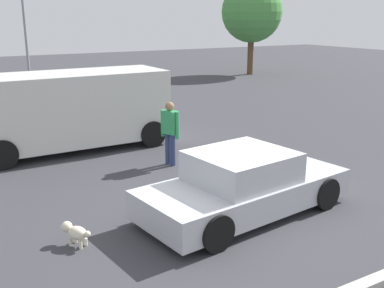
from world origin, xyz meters
name	(u,v)px	position (x,y,z in m)	size (l,w,h in m)	color
ground_plane	(237,211)	(0.00, 0.00, 0.00)	(80.00, 80.00, 0.00)	#38383D
sedan_foreground	(244,185)	(0.05, -0.14, 0.57)	(4.38, 2.25, 1.24)	#B7BABF
dog	(75,232)	(-3.11, 0.22, 0.23)	(0.40, 0.52, 0.38)	beige
van_white	(71,108)	(-1.48, 5.94, 1.17)	(5.31, 2.14, 2.17)	silver
pedestrian	(170,128)	(0.24, 3.23, 0.97)	(0.37, 0.54, 1.63)	navy
parking_curb	(366,285)	(0.00, -3.09, 0.06)	(7.01, 0.20, 0.12)	#B7B2A8
light_post_near	(23,11)	(-0.01, 18.97, 3.94)	(0.44, 0.44, 5.71)	gray
tree_back_left	(252,12)	(13.52, 17.46, 3.91)	(3.82, 3.82, 5.83)	brown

